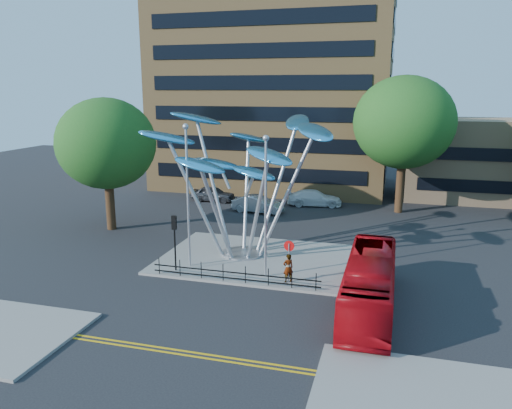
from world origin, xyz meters
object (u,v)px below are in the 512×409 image
(traffic_light_island, at_px, (174,231))
(no_entry_sign_island, at_px, (289,254))
(tree_left, at_px, (106,144))
(street_lamp_right, at_px, (266,194))
(parked_car_right, at_px, (314,198))
(parked_car_left, at_px, (213,194))
(pedestrian, at_px, (288,268))
(red_bus, at_px, (370,284))
(parked_car_mid, at_px, (258,204))
(street_lamp_left, at_px, (187,184))
(leaf_sculpture, at_px, (242,153))
(tree_right, at_px, (404,123))

(traffic_light_island, bearing_deg, no_entry_sign_island, 0.13)
(tree_left, distance_m, street_lamp_right, 16.19)
(parked_car_right, bearing_deg, parked_car_left, 85.11)
(street_lamp_right, height_order, traffic_light_island, street_lamp_right)
(tree_left, bearing_deg, pedestrian, -25.16)
(red_bus, xyz_separation_m, parked_car_mid, (-10.84, 18.03, -0.63))
(street_lamp_left, distance_m, red_bus, 12.20)
(leaf_sculpture, relative_size, parked_car_mid, 2.74)
(no_entry_sign_island, xyz_separation_m, pedestrian, (-0.03, -0.02, -0.83))
(traffic_light_island, height_order, red_bus, traffic_light_island)
(street_lamp_left, xyz_separation_m, traffic_light_island, (-0.50, -1.00, -2.74))
(tree_left, height_order, street_lamp_left, tree_left)
(red_bus, relative_size, parked_car_left, 2.29)
(traffic_light_island, bearing_deg, street_lamp_right, 5.19)
(parked_car_right, bearing_deg, street_lamp_right, 171.44)
(leaf_sculpture, distance_m, pedestrian, 8.27)
(tree_left, xyz_separation_m, traffic_light_island, (9.00, -7.50, -4.18))
(leaf_sculpture, bearing_deg, parked_car_mid, 100.52)
(traffic_light_island, distance_m, parked_car_mid, 16.03)
(red_bus, height_order, pedestrian, red_bus)
(street_lamp_right, xyz_separation_m, traffic_light_island, (-5.50, -0.50, -2.48))
(leaf_sculpture, distance_m, parked_car_mid, 13.39)
(street_lamp_right, relative_size, red_bus, 0.83)
(leaf_sculpture, bearing_deg, parked_car_left, 117.14)
(tree_right, relative_size, pedestrian, 7.21)
(pedestrian, distance_m, parked_car_right, 20.02)
(red_bus, relative_size, parked_car_right, 1.93)
(street_lamp_left, bearing_deg, pedestrian, -8.79)
(tree_left, height_order, leaf_sculpture, tree_left)
(tree_left, xyz_separation_m, parked_car_left, (4.25, 11.67, -6.05))
(leaf_sculpture, distance_m, street_lamp_left, 4.28)
(leaf_sculpture, xyz_separation_m, red_bus, (8.67, -6.31, -5.48))
(red_bus, xyz_separation_m, parked_car_left, (-16.35, 21.30, -0.65))
(street_lamp_right, distance_m, parked_car_left, 21.74)
(tree_right, xyz_separation_m, pedestrian, (-6.03, -19.50, -7.05))
(traffic_light_island, xyz_separation_m, no_entry_sign_island, (7.00, 0.02, -0.80))
(parked_car_left, height_order, parked_car_right, parked_car_right)
(red_bus, height_order, parked_car_right, red_bus)
(leaf_sculpture, relative_size, parked_car_left, 2.92)
(traffic_light_island, height_order, parked_car_mid, traffic_light_island)
(street_lamp_left, height_order, parked_car_mid, street_lamp_left)
(street_lamp_right, bearing_deg, traffic_light_island, -174.81)
(tree_right, bearing_deg, parked_car_mid, -163.62)
(pedestrian, bearing_deg, parked_car_right, -119.97)
(parked_car_mid, distance_m, parked_car_right, 6.05)
(leaf_sculpture, height_order, parked_car_right, leaf_sculpture)
(no_entry_sign_island, distance_m, pedestrian, 0.83)
(traffic_light_island, bearing_deg, tree_right, 56.31)
(traffic_light_island, xyz_separation_m, pedestrian, (6.97, 0.00, -1.62))
(tree_right, distance_m, parked_car_right, 10.64)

